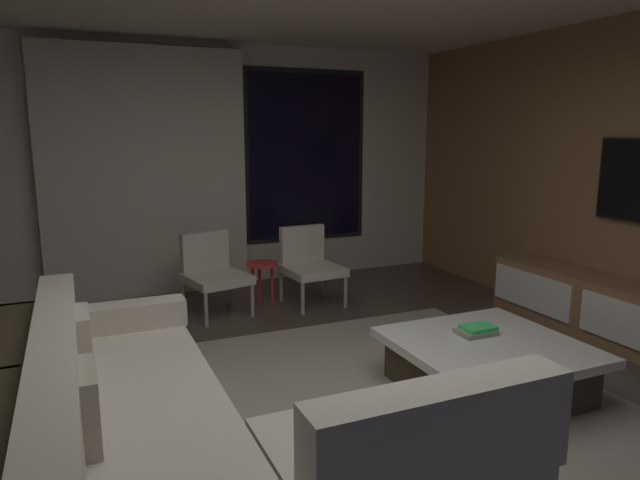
# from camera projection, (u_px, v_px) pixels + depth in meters

# --- Properties ---
(floor) EXTENTS (9.20, 9.20, 0.00)m
(floor) POSITION_uv_depth(u_px,v_px,m) (334.00, 438.00, 3.28)
(floor) COLOR #473D33
(back_wall_with_window) EXTENTS (6.60, 0.30, 2.70)m
(back_wall_with_window) POSITION_uv_depth(u_px,v_px,m) (191.00, 168.00, 6.26)
(back_wall_with_window) COLOR beige
(back_wall_with_window) RESTS_ON floor
(area_rug) EXTENTS (3.20, 3.80, 0.01)m
(area_rug) POSITION_uv_depth(u_px,v_px,m) (395.00, 433.00, 3.33)
(area_rug) COLOR gray
(area_rug) RESTS_ON floor
(sectional_couch) EXTENTS (1.98, 2.50, 0.82)m
(sectional_couch) POSITION_uv_depth(u_px,v_px,m) (197.00, 439.00, 2.73)
(sectional_couch) COLOR #B1A997
(sectional_couch) RESTS_ON floor
(coffee_table) EXTENTS (1.16, 1.16, 0.36)m
(coffee_table) POSITION_uv_depth(u_px,v_px,m) (487.00, 367.00, 3.82)
(coffee_table) COLOR #3A311F
(coffee_table) RESTS_ON floor
(book_stack_on_coffee_table) EXTENTS (0.26, 0.18, 0.06)m
(book_stack_on_coffee_table) POSITION_uv_depth(u_px,v_px,m) (477.00, 330.00, 3.94)
(book_stack_on_coffee_table) COLOR gray
(book_stack_on_coffee_table) RESTS_ON coffee_table
(accent_chair_near_window) EXTENTS (0.58, 0.60, 0.78)m
(accent_chair_near_window) POSITION_uv_depth(u_px,v_px,m) (309.00, 261.00, 5.82)
(accent_chair_near_window) COLOR #B2ADA0
(accent_chair_near_window) RESTS_ON floor
(accent_chair_by_curtain) EXTENTS (0.65, 0.67, 0.78)m
(accent_chair_by_curtain) POSITION_uv_depth(u_px,v_px,m) (212.00, 269.00, 5.48)
(accent_chair_by_curtain) COLOR #B2ADA0
(accent_chair_by_curtain) RESTS_ON floor
(side_stool) EXTENTS (0.32, 0.32, 0.46)m
(side_stool) POSITION_uv_depth(u_px,v_px,m) (262.00, 271.00, 5.68)
(side_stool) COLOR red
(side_stool) RESTS_ON floor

